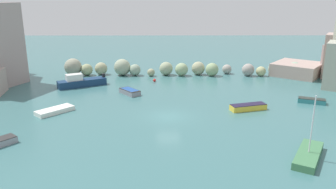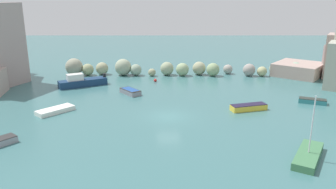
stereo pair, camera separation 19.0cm
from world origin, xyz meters
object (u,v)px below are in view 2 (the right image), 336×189
at_px(moored_boat_4, 130,91).
at_px(moored_boat_6, 81,82).
at_px(channel_buoy, 155,80).
at_px(moored_boat_2, 55,110).
at_px(moored_boat_5, 312,101).
at_px(moored_boat_3, 0,142).
at_px(moored_boat_1, 308,155).
at_px(moored_boat_0, 248,107).

bearing_deg(moored_boat_4, moored_boat_6, -157.28).
distance_m(channel_buoy, moored_boat_2, 17.32).
bearing_deg(moored_boat_5, moored_boat_6, 6.85).
distance_m(moored_boat_3, moored_boat_6, 19.61).
height_order(moored_boat_1, moored_boat_3, moored_boat_1).
bearing_deg(moored_boat_4, moored_boat_1, 2.14).
bearing_deg(channel_buoy, moored_boat_6, -165.61).
xyz_separation_m(moored_boat_0, moored_boat_4, (-13.87, 6.46, 0.00)).
relative_size(moored_boat_1, moored_boat_3, 1.96).
xyz_separation_m(channel_buoy, moored_boat_3, (-12.29, -22.14, 0.06)).
bearing_deg(moored_boat_6, moored_boat_3, 55.49).
relative_size(moored_boat_1, moored_boat_5, 1.58).
height_order(moored_boat_3, moored_boat_4, moored_boat_4).
distance_m(channel_buoy, moored_boat_6, 10.64).
xyz_separation_m(channel_buoy, moored_boat_6, (-10.30, -2.64, 0.43)).
height_order(moored_boat_2, moored_boat_3, moored_boat_3).
bearing_deg(moored_boat_1, moored_boat_3, -64.89).
relative_size(channel_buoy, moored_boat_0, 0.11).
distance_m(channel_buoy, moored_boat_1, 27.85).
bearing_deg(moored_boat_3, moored_boat_1, 123.85).
xyz_separation_m(channel_buoy, moored_boat_0, (10.87, -13.07, 0.11)).
bearing_deg(moored_boat_1, channel_buoy, -121.69).
bearing_deg(channel_buoy, moored_boat_0, -50.26).
distance_m(moored_boat_2, moored_boat_6, 11.23).
relative_size(moored_boat_0, moored_boat_6, 0.64).
distance_m(moored_boat_1, moored_boat_5, 15.51).
distance_m(moored_boat_0, moored_boat_5, 8.51).
distance_m(moored_boat_1, moored_boat_4, 24.03).
relative_size(moored_boat_4, moored_boat_5, 1.02).
xyz_separation_m(moored_boat_3, moored_boat_4, (9.29, 15.54, 0.05)).
relative_size(channel_buoy, moored_boat_6, 0.07).
bearing_deg(moored_boat_5, moored_boat_4, 11.77).
xyz_separation_m(channel_buoy, moored_boat_4, (-3.00, -6.61, 0.11)).
height_order(moored_boat_4, moored_boat_5, moored_boat_4).
relative_size(channel_buoy, moored_boat_3, 0.17).
bearing_deg(moored_boat_5, moored_boat_2, 28.38).
height_order(moored_boat_1, moored_boat_5, moored_boat_1).
bearing_deg(moored_boat_5, channel_buoy, -7.09).
bearing_deg(moored_boat_0, moored_boat_1, -96.94).
xyz_separation_m(moored_boat_4, moored_boat_5, (22.01, -3.98, -0.05)).
xyz_separation_m(moored_boat_2, moored_boat_5, (29.39, 3.27, 0.05)).
relative_size(moored_boat_2, moored_boat_4, 1.21).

